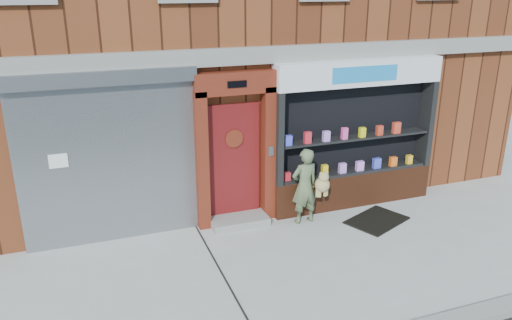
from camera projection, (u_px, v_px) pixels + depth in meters
ground at (314, 261)px, 8.28m from camera, size 80.00×80.00×0.00m
shutter_bay at (108, 148)px, 8.45m from camera, size 3.10×0.30×3.04m
red_door_bay at (235, 150)px, 9.20m from camera, size 1.52×0.58×2.90m
pharmacy_bay at (355, 141)px, 10.00m from camera, size 3.50×0.41×3.00m
woman at (307, 186)px, 9.41m from camera, size 0.75×0.45×1.49m
doormat at (377, 220)px, 9.68m from camera, size 1.36×1.18×0.03m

